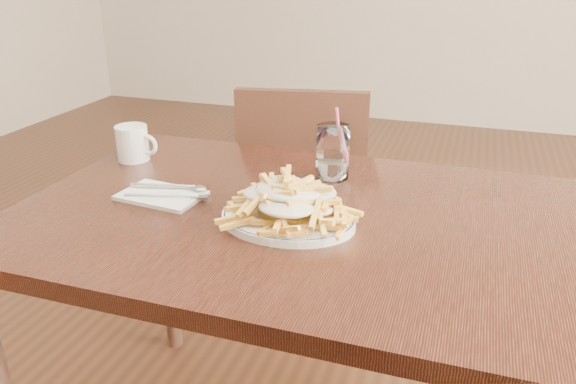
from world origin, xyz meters
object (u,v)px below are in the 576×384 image
(coffee_mug, at_px, (133,143))
(water_glass, at_px, (333,155))
(chair_far, at_px, (304,195))
(loaded_fries, at_px, (288,196))
(table, at_px, (294,243))
(fries_plate, at_px, (288,219))

(coffee_mug, bearing_deg, water_glass, 5.15)
(chair_far, xyz_separation_m, water_glass, (0.20, -0.42, 0.31))
(chair_far, relative_size, loaded_fries, 3.13)
(loaded_fries, bearing_deg, chair_far, 104.27)
(chair_far, relative_size, water_glass, 4.95)
(table, bearing_deg, chair_far, 105.10)
(loaded_fries, relative_size, coffee_mug, 2.37)
(fries_plate, bearing_deg, water_glass, 85.87)
(table, height_order, fries_plate, fries_plate)
(fries_plate, distance_m, coffee_mug, 0.57)
(water_glass, bearing_deg, fries_plate, -94.13)
(table, relative_size, chair_far, 1.35)
(fries_plate, relative_size, water_glass, 1.66)
(loaded_fries, xyz_separation_m, water_glass, (0.02, 0.28, -0.00))
(table, relative_size, water_glass, 6.71)
(water_glass, relative_size, coffee_mug, 1.50)
(table, height_order, loaded_fries, loaded_fries)
(chair_far, distance_m, water_glass, 0.56)
(table, distance_m, chair_far, 0.69)
(fries_plate, relative_size, loaded_fries, 1.05)
(fries_plate, bearing_deg, table, 94.94)
(table, distance_m, loaded_fries, 0.15)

